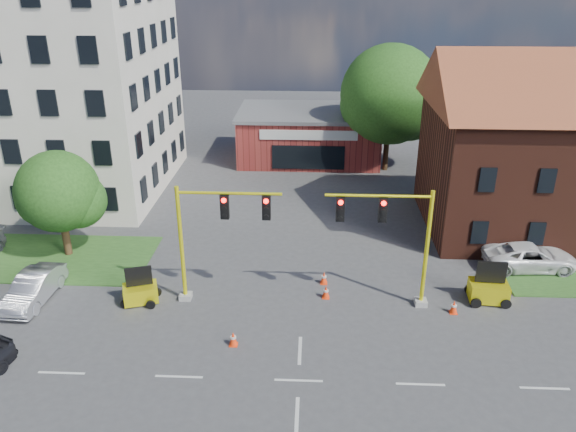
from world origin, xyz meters
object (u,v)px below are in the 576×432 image
object	(u,v)px
signal_mast_west	(213,231)
trailer_east	(488,289)
signal_mast_east	(394,234)
pickup_white	(531,257)
trailer_west	(141,292)

from	to	relation	value
signal_mast_west	trailer_east	distance (m)	14.20
signal_mast_west	trailer_east	size ratio (longest dim) A/B	2.88
signal_mast_east	trailer_east	size ratio (longest dim) A/B	2.88
trailer_east	pickup_white	world-z (taller)	trailer_east
signal_mast_west	signal_mast_east	xyz separation A→B (m)	(8.71, 0.00, 0.00)
trailer_east	pickup_white	size ratio (longest dim) A/B	0.42
signal_mast_east	trailer_east	world-z (taller)	signal_mast_east
trailer_east	pickup_white	distance (m)	4.91
trailer_west	signal_mast_east	bearing A→B (deg)	-16.85
signal_mast_east	trailer_east	distance (m)	6.07
signal_mast_west	pickup_white	bearing A→B (deg)	13.64
trailer_west	trailer_east	world-z (taller)	trailer_east
trailer_west	trailer_east	size ratio (longest dim) A/B	0.91
signal_mast_west	pickup_white	size ratio (longest dim) A/B	1.20
signal_mast_west	signal_mast_east	bearing A→B (deg)	0.00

